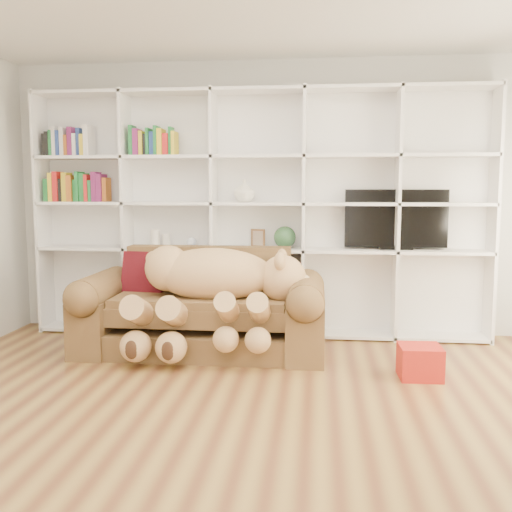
# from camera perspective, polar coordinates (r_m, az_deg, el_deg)

# --- Properties ---
(floor) EXTENTS (5.00, 5.00, 0.00)m
(floor) POSITION_cam_1_polar(r_m,az_deg,el_deg) (3.58, -3.78, -17.08)
(floor) COLOR brown
(floor) RESTS_ON ground
(wall_back) EXTENTS (5.00, 0.02, 2.70)m
(wall_back) POSITION_cam_1_polar(r_m,az_deg,el_deg) (5.75, 0.47, 5.82)
(wall_back) COLOR silver
(wall_back) RESTS_ON floor
(bookshelf) EXTENTS (4.43, 0.35, 2.40)m
(bookshelf) POSITION_cam_1_polar(r_m,az_deg,el_deg) (5.65, -2.11, 5.35)
(bookshelf) COLOR white
(bookshelf) RESTS_ON floor
(sofa) EXTENTS (2.16, 0.93, 0.91)m
(sofa) POSITION_cam_1_polar(r_m,az_deg,el_deg) (5.13, -5.35, -5.68)
(sofa) COLOR brown
(sofa) RESTS_ON floor
(teddy_bear) EXTENTS (1.55, 0.86, 0.90)m
(teddy_bear) POSITION_cam_1_polar(r_m,az_deg,el_deg) (4.88, -4.37, -2.97)
(teddy_bear) COLOR #E3B471
(teddy_bear) RESTS_ON sofa
(throw_pillow) EXTENTS (0.42, 0.27, 0.42)m
(throw_pillow) POSITION_cam_1_polar(r_m,az_deg,el_deg) (5.36, -11.06, -1.77)
(throw_pillow) COLOR #510E10
(throw_pillow) RESTS_ON sofa
(gift_box) EXTENTS (0.32, 0.30, 0.25)m
(gift_box) POSITION_cam_1_polar(r_m,az_deg,el_deg) (4.61, 16.07, -10.13)
(gift_box) COLOR red
(gift_box) RESTS_ON floor
(tv) EXTENTS (0.97, 0.18, 0.57)m
(tv) POSITION_cam_1_polar(r_m,az_deg,el_deg) (5.63, 13.79, 3.53)
(tv) COLOR black
(tv) RESTS_ON bookshelf
(picture_frame) EXTENTS (0.14, 0.07, 0.18)m
(picture_frame) POSITION_cam_1_polar(r_m,az_deg,el_deg) (5.58, 0.20, 1.81)
(picture_frame) COLOR brown
(picture_frame) RESTS_ON bookshelf
(green_vase) EXTENTS (0.22, 0.22, 0.22)m
(green_vase) POSITION_cam_1_polar(r_m,az_deg,el_deg) (5.56, 2.90, 1.88)
(green_vase) COLOR #2D5933
(green_vase) RESTS_ON bookshelf
(figurine_tall) EXTENTS (0.11, 0.11, 0.18)m
(figurine_tall) POSITION_cam_1_polar(r_m,az_deg,el_deg) (5.78, -10.05, 1.78)
(figurine_tall) COLOR silver
(figurine_tall) RESTS_ON bookshelf
(figurine_short) EXTENTS (0.09, 0.09, 0.13)m
(figurine_short) POSITION_cam_1_polar(r_m,az_deg,el_deg) (5.75, -8.97, 1.55)
(figurine_short) COLOR silver
(figurine_short) RESTS_ON bookshelf
(snow_globe) EXTENTS (0.10, 0.10, 0.10)m
(snow_globe) POSITION_cam_1_polar(r_m,az_deg,el_deg) (5.69, -6.46, 1.41)
(snow_globe) COLOR silver
(snow_globe) RESTS_ON bookshelf
(shelf_vase) EXTENTS (0.21, 0.21, 0.22)m
(shelf_vase) POSITION_cam_1_polar(r_m,az_deg,el_deg) (5.57, -1.18, 6.54)
(shelf_vase) COLOR silver
(shelf_vase) RESTS_ON bookshelf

